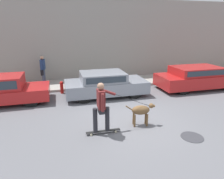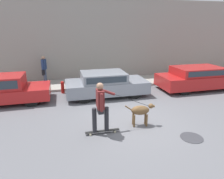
% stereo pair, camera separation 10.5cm
% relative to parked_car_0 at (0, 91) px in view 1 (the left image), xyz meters
% --- Properties ---
extents(ground_plane, '(36.00, 36.00, 0.00)m').
position_rel_parked_car_0_xyz_m(ground_plane, '(4.95, -3.07, -0.61)').
color(ground_plane, slate).
extents(back_wall, '(32.00, 0.30, 4.96)m').
position_rel_parked_car_0_xyz_m(back_wall, '(4.95, 3.55, 1.87)').
color(back_wall, gray).
rests_on(back_wall, ground_plane).
extents(sidewalk_curb, '(30.00, 2.23, 0.12)m').
position_rel_parked_car_0_xyz_m(sidewalk_curb, '(4.95, 2.26, -0.55)').
color(sidewalk_curb, '#A39E93').
rests_on(sidewalk_curb, ground_plane).
extents(parked_car_0, '(4.04, 1.76, 1.26)m').
position_rel_parked_car_0_xyz_m(parked_car_0, '(0.00, 0.00, 0.00)').
color(parked_car_0, black).
rests_on(parked_car_0, ground_plane).
extents(parked_car_1, '(4.00, 1.87, 1.19)m').
position_rel_parked_car_0_xyz_m(parked_car_1, '(4.70, 0.00, -0.02)').
color(parked_car_1, black).
rests_on(parked_car_1, ground_plane).
extents(parked_car_2, '(4.61, 1.91, 1.23)m').
position_rel_parked_car_0_xyz_m(parked_car_2, '(9.92, 0.00, 0.00)').
color(parked_car_2, black).
rests_on(parked_car_2, ground_plane).
extents(dog, '(1.02, 0.40, 0.80)m').
position_rel_parked_car_0_xyz_m(dog, '(5.24, -3.40, -0.08)').
color(dog, brown).
rests_on(dog, ground_plane).
extents(skateboarder, '(2.28, 0.58, 1.69)m').
position_rel_parked_car_0_xyz_m(skateboarder, '(3.81, -3.65, 0.35)').
color(skateboarder, beige).
rests_on(skateboarder, ground_plane).
extents(pedestrian_with_bag, '(0.27, 0.66, 1.58)m').
position_rel_parked_car_0_xyz_m(pedestrian_with_bag, '(1.59, 2.79, 0.38)').
color(pedestrian_with_bag, '#3D4760').
rests_on(pedestrian_with_bag, sidewalk_curb).
extents(manhole_cover, '(0.69, 0.69, 0.01)m').
position_rel_parked_car_0_xyz_m(manhole_cover, '(6.49, -4.55, -0.61)').
color(manhole_cover, '#38383D').
rests_on(manhole_cover, ground_plane).
extents(fire_hydrant, '(0.18, 0.18, 0.64)m').
position_rel_parked_car_0_xyz_m(fire_hydrant, '(2.60, 0.89, -0.28)').
color(fire_hydrant, red).
rests_on(fire_hydrant, ground_plane).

